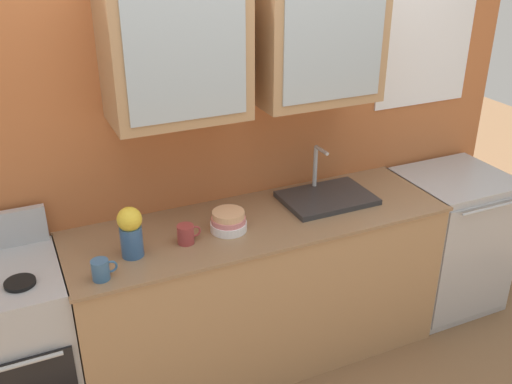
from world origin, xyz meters
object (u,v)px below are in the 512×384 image
at_px(cup_near_bowls, 186,234).
at_px(cup_near_sink, 101,270).
at_px(stove_range, 1,358).
at_px(vase, 131,231).
at_px(dishwasher, 447,240).
at_px(bowl_stack, 228,221).
at_px(sink_faucet, 327,197).

bearing_deg(cup_near_bowls, cup_near_sink, -161.97).
distance_m(stove_range, vase, 0.86).
bearing_deg(cup_near_sink, stove_range, 156.74).
bearing_deg(dishwasher, bowl_stack, -178.90).
bearing_deg(stove_range, vase, -6.28).
xyz_separation_m(cup_near_sink, cup_near_bowls, (0.43, 0.14, 0.00)).
relative_size(stove_range, cup_near_bowls, 9.01).
bearing_deg(cup_near_sink, cup_near_bowls, 18.03).
bearing_deg(bowl_stack, sink_faucet, 7.98).
bearing_deg(dishwasher, stove_range, 179.91).
xyz_separation_m(stove_range, vase, (0.64, -0.07, 0.56)).
distance_m(sink_faucet, dishwasher, 0.99).
distance_m(bowl_stack, cup_near_bowls, 0.23).
bearing_deg(dishwasher, cup_near_bowls, -178.02).
height_order(cup_near_bowls, dishwasher, cup_near_bowls).
bearing_deg(sink_faucet, stove_range, -178.25).
distance_m(sink_faucet, cup_near_bowls, 0.85).
bearing_deg(stove_range, cup_near_sink, -23.26).
relative_size(stove_range, bowl_stack, 5.83).
xyz_separation_m(bowl_stack, cup_near_bowls, (-0.23, -0.03, -0.00)).
bearing_deg(bowl_stack, stove_range, 178.34).
xyz_separation_m(stove_range, cup_near_sink, (0.47, -0.20, 0.48)).
relative_size(cup_near_bowls, dishwasher, 0.13).
xyz_separation_m(bowl_stack, dishwasher, (1.49, 0.03, -0.49)).
bearing_deg(sink_faucet, bowl_stack, -172.02).
relative_size(sink_faucet, dishwasher, 0.55).
relative_size(bowl_stack, vase, 0.74).
bearing_deg(sink_faucet, vase, -173.61).
bearing_deg(cup_near_bowls, sink_faucet, 7.88).
relative_size(stove_range, dishwasher, 1.20).
xyz_separation_m(cup_near_bowls, dishwasher, (1.72, 0.06, -0.49)).
height_order(bowl_stack, vase, vase).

